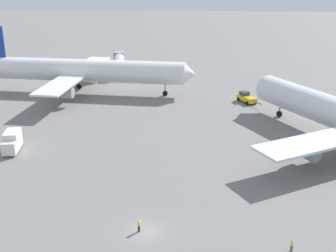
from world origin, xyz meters
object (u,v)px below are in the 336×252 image
(ground_crew_wing_walker_right, at_px, (139,225))
(pushback_tug, at_px, (247,98))
(jet_bridge, at_px, (119,61))
(gse_catering_truck_tall, at_px, (12,142))
(airliner_at_gate_left, at_px, (85,71))
(ground_crew_ramp_agent_by_cones, at_px, (292,245))

(ground_crew_wing_walker_right, bearing_deg, pushback_tug, 71.48)
(ground_crew_wing_walker_right, distance_m, jet_bridge, 86.73)
(gse_catering_truck_tall, height_order, jet_bridge, jet_bridge)
(gse_catering_truck_tall, height_order, ground_crew_wing_walker_right, gse_catering_truck_tall)
(gse_catering_truck_tall, distance_m, ground_crew_wing_walker_right, 34.72)
(pushback_tug, bearing_deg, jet_bridge, 141.91)
(ground_crew_wing_walker_right, height_order, jet_bridge, jet_bridge)
(airliner_at_gate_left, height_order, ground_crew_wing_walker_right, airliner_at_gate_left)
(gse_catering_truck_tall, distance_m, ground_crew_ramp_agent_by_cones, 50.93)
(pushback_tug, relative_size, ground_crew_wing_walker_right, 4.81)
(gse_catering_truck_tall, relative_size, jet_bridge, 0.38)
(pushback_tug, bearing_deg, ground_crew_wing_walker_right, -108.52)
(airliner_at_gate_left, relative_size, jet_bridge, 3.52)
(pushback_tug, relative_size, ground_crew_ramp_agent_by_cones, 5.10)
(ground_crew_wing_walker_right, bearing_deg, jet_bridge, 101.82)
(gse_catering_truck_tall, bearing_deg, pushback_tug, 36.48)
(ground_crew_ramp_agent_by_cones, bearing_deg, airliner_at_gate_left, 122.17)
(ground_crew_wing_walker_right, xyz_separation_m, ground_crew_ramp_agent_by_cones, (18.06, -2.59, -0.06))
(airliner_at_gate_left, xyz_separation_m, jet_bridge, (4.72, 22.99, -1.93))
(ground_crew_ramp_agent_by_cones, bearing_deg, jet_bridge, 112.27)
(gse_catering_truck_tall, distance_m, jet_bridge, 62.28)
(pushback_tug, height_order, ground_crew_wing_walker_right, pushback_tug)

